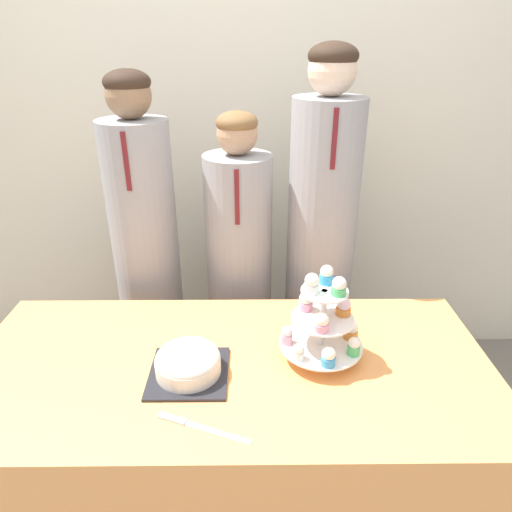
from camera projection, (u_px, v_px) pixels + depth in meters
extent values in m
cube|color=beige|center=(236.00, 108.00, 2.20)|extent=(9.00, 0.06, 2.70)
cube|color=#EF9951|center=(232.00, 443.00, 1.62)|extent=(1.69, 0.78, 0.72)
cube|color=#232328|center=(189.00, 373.00, 1.41)|extent=(0.24, 0.24, 0.01)
cylinder|color=silver|center=(188.00, 365.00, 1.40)|extent=(0.20, 0.20, 0.05)
ellipsoid|color=silver|center=(188.00, 357.00, 1.39)|extent=(0.20, 0.20, 0.07)
cube|color=silver|center=(218.00, 433.00, 1.20)|extent=(0.18, 0.08, 0.00)
cube|color=#B2B2B7|center=(172.00, 419.00, 1.25)|extent=(0.08, 0.05, 0.01)
cylinder|color=silver|center=(322.00, 324.00, 1.44)|extent=(0.02, 0.02, 0.25)
cylinder|color=silver|center=(321.00, 344.00, 1.47)|extent=(0.27, 0.27, 0.01)
cylinder|color=silver|center=(323.00, 318.00, 1.43)|extent=(0.20, 0.20, 0.01)
cylinder|color=silver|center=(325.00, 291.00, 1.39)|extent=(0.15, 0.15, 0.01)
cylinder|color=#E5333D|center=(305.00, 323.00, 1.55)|extent=(0.05, 0.05, 0.03)
sphere|color=white|center=(305.00, 316.00, 1.54)|extent=(0.04, 0.04, 0.04)
cylinder|color=pink|center=(287.00, 339.00, 1.47)|extent=(0.04, 0.04, 0.03)
sphere|color=silver|center=(287.00, 332.00, 1.46)|extent=(0.04, 0.04, 0.04)
cylinder|color=white|center=(298.00, 355.00, 1.40)|extent=(0.04, 0.04, 0.02)
sphere|color=white|center=(299.00, 349.00, 1.39)|extent=(0.03, 0.03, 0.03)
cylinder|color=#3893DB|center=(328.00, 361.00, 1.37)|extent=(0.04, 0.04, 0.03)
sphere|color=white|center=(329.00, 354.00, 1.36)|extent=(0.04, 0.04, 0.04)
cylinder|color=#4CB766|center=(353.00, 350.00, 1.42)|extent=(0.04, 0.04, 0.03)
sphere|color=white|center=(354.00, 343.00, 1.41)|extent=(0.04, 0.04, 0.04)
cylinder|color=orange|center=(351.00, 334.00, 1.49)|extent=(0.05, 0.05, 0.03)
sphere|color=white|center=(351.00, 327.00, 1.48)|extent=(0.04, 0.04, 0.04)
cylinder|color=pink|center=(325.00, 321.00, 1.56)|extent=(0.04, 0.04, 0.03)
sphere|color=#F4E5C6|center=(325.00, 314.00, 1.55)|extent=(0.03, 0.03, 0.03)
cylinder|color=pink|center=(321.00, 327.00, 1.36)|extent=(0.05, 0.05, 0.03)
sphere|color=white|center=(322.00, 319.00, 1.35)|extent=(0.04, 0.04, 0.04)
cylinder|color=orange|center=(343.00, 311.00, 1.44)|extent=(0.05, 0.05, 0.02)
sphere|color=silver|center=(344.00, 304.00, 1.43)|extent=(0.04, 0.04, 0.04)
cylinder|color=pink|center=(306.00, 305.00, 1.47)|extent=(0.05, 0.05, 0.03)
sphere|color=white|center=(306.00, 298.00, 1.46)|extent=(0.04, 0.04, 0.04)
cylinder|color=#4CB766|center=(339.00, 291.00, 1.36)|extent=(0.05, 0.05, 0.02)
sphere|color=white|center=(339.00, 284.00, 1.35)|extent=(0.04, 0.04, 0.04)
cylinder|color=#3893DB|center=(326.00, 279.00, 1.42)|extent=(0.04, 0.04, 0.03)
sphere|color=#F4E5C6|center=(327.00, 271.00, 1.41)|extent=(0.04, 0.04, 0.04)
cylinder|color=white|center=(311.00, 288.00, 1.37)|extent=(0.05, 0.05, 0.03)
sphere|color=white|center=(312.00, 280.00, 1.36)|extent=(0.04, 0.04, 0.04)
cylinder|color=#939399|center=(149.00, 277.00, 2.05)|extent=(0.28, 0.28, 1.38)
sphere|color=#8E6B4C|center=(128.00, 95.00, 1.72)|extent=(0.17, 0.17, 0.17)
ellipsoid|color=#332319|center=(127.00, 82.00, 1.69)|extent=(0.18, 0.18, 0.10)
cube|color=maroon|center=(126.00, 162.00, 1.68)|extent=(0.02, 0.01, 0.22)
cylinder|color=#939399|center=(240.00, 290.00, 2.09)|extent=(0.29, 0.29, 1.24)
sphere|color=tan|center=(237.00, 134.00, 1.78)|extent=(0.16, 0.16, 0.16)
ellipsoid|color=brown|center=(237.00, 123.00, 1.76)|extent=(0.17, 0.17, 0.09)
cube|color=maroon|center=(237.00, 198.00, 1.74)|extent=(0.02, 0.01, 0.22)
cylinder|color=#939399|center=(319.00, 268.00, 2.04)|extent=(0.29, 0.29, 1.46)
sphere|color=beige|center=(332.00, 70.00, 1.68)|extent=(0.18, 0.18, 0.18)
ellipsoid|color=#332319|center=(333.00, 56.00, 1.66)|extent=(0.19, 0.19, 0.10)
cube|color=maroon|center=(334.00, 139.00, 1.65)|extent=(0.02, 0.01, 0.22)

